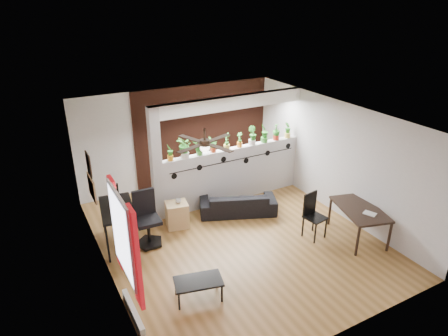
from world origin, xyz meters
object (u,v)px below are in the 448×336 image
(potted_plant_2, at_px, (199,146))
(potted_plant_4, at_px, (227,141))
(potted_plant_5, at_px, (240,139))
(coffee_table, at_px, (198,282))
(potted_plant_1, at_px, (185,147))
(potted_plant_7, at_px, (265,133))
(ceiling_fan, at_px, (205,145))
(potted_plant_9, at_px, (288,129))
(cup, at_px, (178,201))
(folding_chair, at_px, (312,211))
(potted_plant_3, at_px, (213,144))
(dining_table, at_px, (360,211))
(potted_plant_0, at_px, (170,152))
(computer_desk, at_px, (117,211))
(sofa, at_px, (238,203))
(potted_plant_8, at_px, (276,131))
(office_chair, at_px, (147,222))
(cube_shelf, at_px, (177,215))

(potted_plant_2, bearing_deg, potted_plant_4, 0.00)
(potted_plant_5, relative_size, coffee_table, 0.42)
(potted_plant_1, distance_m, potted_plant_7, 2.11)
(ceiling_fan, relative_size, potted_plant_9, 2.89)
(cup, bearing_deg, folding_chair, -36.20)
(potted_plant_3, relative_size, potted_plant_4, 0.94)
(dining_table, distance_m, coffee_table, 3.71)
(potted_plant_7, bearing_deg, potted_plant_0, 180.00)
(potted_plant_2, relative_size, computer_desk, 0.32)
(sofa, height_order, folding_chair, folding_chair)
(potted_plant_2, distance_m, potted_plant_3, 0.35)
(potted_plant_0, height_order, coffee_table, potted_plant_0)
(potted_plant_2, height_order, computer_desk, potted_plant_2)
(potted_plant_2, xyz_separation_m, folding_chair, (1.52, -2.20, -0.99))
(potted_plant_4, relative_size, potted_plant_8, 0.94)
(dining_table, bearing_deg, coffee_table, -178.54)
(dining_table, xyz_separation_m, coffee_table, (-3.70, -0.09, -0.28))
(office_chair, distance_m, folding_chair, 3.39)
(potted_plant_5, distance_m, cup, 2.11)
(potted_plant_0, distance_m, coffee_table, 3.13)
(potted_plant_2, bearing_deg, cube_shelf, -147.37)
(potted_plant_0, distance_m, cube_shelf, 1.38)
(potted_plant_1, xyz_separation_m, potted_plant_2, (0.35, 0.00, -0.04))
(potted_plant_2, distance_m, coffee_table, 3.36)
(potted_plant_0, relative_size, dining_table, 0.27)
(potted_plant_7, bearing_deg, coffee_table, -138.11)
(potted_plant_8, bearing_deg, computer_desk, -171.76)
(potted_plant_5, xyz_separation_m, potted_plant_8, (1.05, 0.00, 0.03))
(ceiling_fan, distance_m, potted_plant_2, 2.08)
(cup, relative_size, dining_table, 0.08)
(potted_plant_5, distance_m, potted_plant_8, 1.05)
(dining_table, bearing_deg, cube_shelf, 145.16)
(potted_plant_0, height_order, computer_desk, potted_plant_0)
(cup, bearing_deg, dining_table, -35.28)
(office_chair, relative_size, coffee_table, 1.29)
(folding_chair, bearing_deg, coffee_table, -168.11)
(potted_plant_1, distance_m, potted_plant_9, 2.81)
(potted_plant_2, bearing_deg, folding_chair, -55.31)
(potted_plant_2, distance_m, computer_desk, 2.32)
(coffee_table, bearing_deg, potted_plant_4, 53.52)
(potted_plant_3, height_order, potted_plant_8, potted_plant_8)
(folding_chair, bearing_deg, potted_plant_5, 102.01)
(ceiling_fan, relative_size, dining_table, 0.84)
(office_chair, bearing_deg, potted_plant_2, 27.99)
(potted_plant_1, distance_m, potted_plant_5, 1.41)
(ceiling_fan, bearing_deg, sofa, 40.12)
(sofa, xyz_separation_m, computer_desk, (-2.74, 0.04, 0.53))
(sofa, bearing_deg, cube_shelf, 17.62)
(dining_table, height_order, folding_chair, folding_chair)
(potted_plant_3, xyz_separation_m, cup, (-1.12, -0.52, -0.94))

